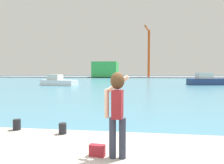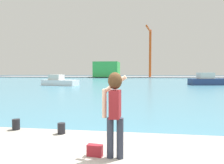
{
  "view_description": "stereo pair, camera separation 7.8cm",
  "coord_description": "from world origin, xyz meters",
  "views": [
    {
      "loc": [
        1.16,
        -3.96,
        2.41
      ],
      "look_at": [
        -0.31,
        6.82,
        1.89
      ],
      "focal_mm": 33.31,
      "sensor_mm": 36.0,
      "label": 1
    },
    {
      "loc": [
        1.23,
        -3.95,
        2.41
      ],
      "look_at": [
        -0.31,
        6.82,
        1.89
      ],
      "focal_mm": 33.31,
      "sensor_mm": 36.0,
      "label": 2
    }
  ],
  "objects": [
    {
      "name": "ground_plane",
      "position": [
        0.0,
        50.0,
        0.0
      ],
      "size": [
        220.0,
        220.0,
        0.0
      ],
      "primitive_type": "plane",
      "color": "#334751"
    },
    {
      "name": "harbor_water",
      "position": [
        0.0,
        52.0,
        0.01
      ],
      "size": [
        140.0,
        100.0,
        0.02
      ],
      "primitive_type": "cube",
      "color": "teal",
      "rests_on": "ground_plane"
    },
    {
      "name": "far_shore_dock",
      "position": [
        0.0,
        92.0,
        0.18
      ],
      "size": [
        140.0,
        20.0,
        0.37
      ],
      "primitive_type": "cube",
      "color": "gray",
      "rests_on": "ground_plane"
    },
    {
      "name": "person_photographer",
      "position": [
        0.7,
        0.16,
        1.73
      ],
      "size": [
        0.53,
        0.55,
        1.74
      ],
      "rotation": [
        0.0,
        0.0,
        1.53
      ],
      "color": "#2D3342",
      "rests_on": "quay_promenade"
    },
    {
      "name": "handbag",
      "position": [
        0.28,
        0.19,
        0.79
      ],
      "size": [
        0.34,
        0.18,
        0.24
      ],
      "primitive_type": "cube",
      "rotation": [
        0.0,
        0.0,
        -0.14
      ],
      "color": "maroon",
      "rests_on": "quay_promenade"
    },
    {
      "name": "harbor_bollard",
      "position": [
        -1.01,
        1.59,
        0.82
      ],
      "size": [
        0.21,
        0.21,
        0.3
      ],
      "primitive_type": "cylinder",
      "color": "black",
      "rests_on": "quay_promenade"
    },
    {
      "name": "harbor_bollard_2",
      "position": [
        -2.53,
        1.79,
        0.82
      ],
      "size": [
        0.22,
        0.22,
        0.32
      ],
      "primitive_type": "cylinder",
      "color": "black",
      "rests_on": "quay_promenade"
    },
    {
      "name": "boat_moored",
      "position": [
        -13.44,
        31.6,
        0.72
      ],
      "size": [
        6.9,
        3.8,
        1.96
      ],
      "rotation": [
        0.0,
        0.0,
        -0.22
      ],
      "color": "white",
      "rests_on": "harbor_water"
    },
    {
      "name": "boat_moored_2",
      "position": [
        13.7,
        36.78,
        0.85
      ],
      "size": [
        8.0,
        3.93,
        2.32
      ],
      "rotation": [
        0.0,
        0.0,
        0.19
      ],
      "color": "navy",
      "rests_on": "harbor_water"
    },
    {
      "name": "warehouse_left",
      "position": [
        -13.89,
        86.02,
        3.61
      ],
      "size": [
        10.41,
        10.86,
        6.48
      ],
      "primitive_type": "cube",
      "color": "green",
      "rests_on": "far_shore_dock"
    },
    {
      "name": "port_crane",
      "position": [
        4.48,
        83.93,
        12.33
      ],
      "size": [
        2.71,
        12.3,
        19.78
      ],
      "color": "#D84C19",
      "rests_on": "far_shore_dock"
    }
  ]
}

